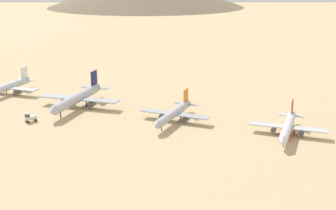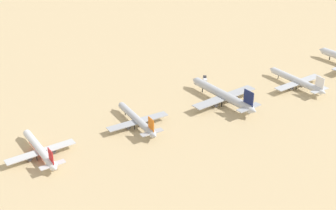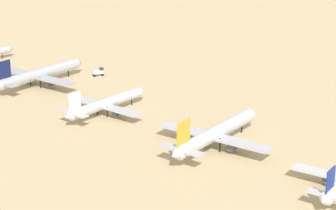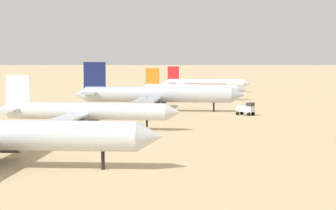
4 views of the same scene
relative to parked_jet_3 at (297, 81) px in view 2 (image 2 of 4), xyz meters
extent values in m
plane|color=tan|center=(3.55, -0.92, -4.43)|extent=(1929.52, 1929.52, 0.00)
cone|color=silver|center=(24.15, -53.18, 0.97)|extent=(4.33, 4.97, 4.79)
cylinder|color=black|center=(16.55, -53.53, -1.97)|extent=(0.57, 0.57, 4.91)
cylinder|color=silver|center=(0.50, 0.00, 0.12)|extent=(38.99, 4.39, 4.11)
cone|color=silver|center=(21.71, -0.15, 0.12)|extent=(3.49, 4.05, 4.03)
cone|color=silver|center=(-20.49, 0.14, 0.12)|extent=(3.06, 3.72, 3.70)
cube|color=white|center=(-16.60, 0.12, 4.93)|extent=(5.95, 0.42, 7.58)
cube|color=#B6BBC5|center=(-17.25, 0.12, 0.53)|extent=(3.55, 13.01, 0.39)
cube|color=#B6BBC5|center=(-1.12, 0.01, -0.60)|extent=(5.67, 36.83, 0.49)
cylinder|color=#4C4C54|center=(-0.21, 6.49, -2.09)|extent=(4.56, 2.52, 2.49)
cylinder|color=#4C4C54|center=(-0.30, -6.49, -2.09)|extent=(4.56, 2.52, 2.49)
cylinder|color=black|center=(15.30, -0.11, -2.36)|extent=(0.48, 0.48, 4.13)
cylinder|color=black|center=(-2.19, 2.83, -2.36)|extent=(0.48, 0.48, 4.13)
cylinder|color=black|center=(-2.23, -2.80, -2.36)|extent=(0.48, 0.48, 4.13)
cylinder|color=#B2B7C1|center=(10.78, 51.78, 0.99)|extent=(46.51, 6.19, 4.90)
cone|color=#B2B7C1|center=(36.03, 52.48, 0.99)|extent=(4.26, 4.91, 4.80)
cone|color=#B2B7C1|center=(-14.21, 51.08, 0.99)|extent=(3.73, 4.51, 4.41)
cube|color=#141E51|center=(-9.57, 51.21, 6.72)|extent=(7.10, 0.65, 9.02)
cube|color=#A4A8B2|center=(-10.34, 51.19, 1.47)|extent=(4.55, 15.57, 0.46)
cube|color=#A4A8B2|center=(8.85, 51.72, 0.13)|extent=(7.67, 43.98, 0.58)
cylinder|color=#4C4C54|center=(9.66, 59.48, -1.64)|extent=(5.49, 3.11, 2.96)
cylinder|color=#4C4C54|center=(10.10, 44.02, -1.64)|extent=(5.49, 3.11, 2.96)
cylinder|color=black|center=(28.40, 52.27, -1.97)|extent=(0.57, 0.57, 4.92)
cylinder|color=black|center=(7.47, 55.04, -1.97)|extent=(0.57, 0.57, 4.92)
cylinder|color=black|center=(7.65, 48.34, -1.97)|extent=(0.57, 0.57, 4.92)
cylinder|color=#B2B7C1|center=(16.71, 106.72, -0.16)|extent=(36.80, 6.74, 3.86)
cone|color=#B2B7C1|center=(36.58, 105.15, -0.16)|extent=(3.54, 4.03, 3.79)
cone|color=#B2B7C1|center=(-2.95, 108.27, -0.16)|extent=(3.11, 3.69, 3.48)
cube|color=orange|center=(0.70, 107.99, 4.37)|extent=(5.60, 0.80, 7.12)
cube|color=#A4A8B2|center=(0.09, 108.03, 0.23)|extent=(4.21, 12.42, 0.37)
cube|color=#A4A8B2|center=(15.19, 106.84, -0.83)|extent=(7.80, 34.87, 0.46)
cylinder|color=#4C4C54|center=(16.49, 112.86, -2.23)|extent=(4.44, 2.67, 2.34)
cylinder|color=#4C4C54|center=(15.52, 100.69, -2.23)|extent=(4.44, 2.67, 2.34)
cylinder|color=black|center=(30.58, 105.62, -2.49)|extent=(0.45, 0.45, 3.88)
cylinder|color=black|center=(14.39, 109.56, -2.49)|extent=(0.45, 0.45, 3.88)
cylinder|color=black|center=(13.97, 104.28, -2.49)|extent=(0.45, 0.45, 3.88)
cylinder|color=silver|center=(18.78, 159.82, -0.25)|extent=(35.89, 4.56, 3.78)
cone|color=silver|center=(38.27, 159.39, -0.25)|extent=(3.26, 3.77, 3.71)
cone|color=silver|center=(-0.52, 160.24, -0.25)|extent=(2.86, 3.46, 3.40)
cube|color=red|center=(3.06, 160.16, 4.18)|extent=(5.48, 0.47, 6.96)
cube|color=silver|center=(2.47, 160.17, 0.13)|extent=(3.44, 12.01, 0.36)
cube|color=silver|center=(17.29, 159.85, -0.91)|extent=(5.71, 33.93, 0.45)
cylinder|color=#4C4C54|center=(18.21, 165.80, -2.28)|extent=(4.23, 2.38, 2.29)
cylinder|color=#4C4C54|center=(17.95, 153.86, -2.28)|extent=(4.23, 2.38, 2.29)
cylinder|color=black|center=(32.39, 159.52, -2.53)|extent=(0.44, 0.44, 3.80)
cylinder|color=black|center=(16.35, 162.46, -2.53)|extent=(0.44, 0.44, 3.80)
cylinder|color=black|center=(16.24, 157.29, -2.53)|extent=(0.44, 0.44, 3.80)
cylinder|color=red|center=(18.78, 159.82, -0.53)|extent=(19.78, 4.22, 3.79)
cube|color=silver|center=(38.37, 42.15, -2.48)|extent=(5.62, 4.72, 1.70)
cube|color=#333338|center=(39.80, 41.24, -1.08)|extent=(2.63, 2.71, 1.10)
cylinder|color=black|center=(40.65, 42.07, -3.88)|extent=(1.12, 0.88, 1.10)
cylinder|color=black|center=(39.42, 40.12, -3.88)|extent=(1.12, 0.88, 1.10)
cylinder|color=black|center=(37.31, 44.18, -3.88)|extent=(1.12, 0.88, 1.10)
cylinder|color=black|center=(36.08, 42.24, -3.88)|extent=(1.12, 0.88, 1.10)
camera|label=1|loc=(217.45, 172.48, 66.07)|focal=49.89mm
camera|label=2|loc=(-170.88, 218.81, 122.80)|focal=50.45mm
camera|label=3|loc=(-177.61, -174.19, 81.92)|focal=70.00mm
camera|label=4|loc=(39.82, -156.67, 14.22)|focal=71.28mm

